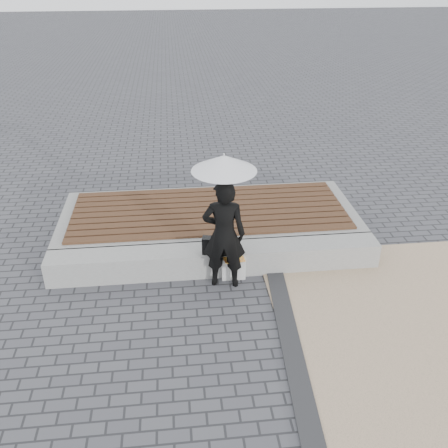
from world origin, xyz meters
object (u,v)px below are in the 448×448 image
Objects in this scene: parasol at (224,163)px; canvas_tote at (233,267)px; woman at (224,235)px; handbag at (215,246)px; seating_ledge at (216,259)px.

canvas_tote is (0.15, 0.13, -1.72)m from parasol.
woman is at bearing 180.00° from parasol.
parasol is 2.97× the size of handbag.
canvas_tote is at bearing -42.93° from seating_ledge.
woman is at bearing -140.20° from canvas_tote.
woman reaches higher than seating_ledge.
handbag is (-0.11, 0.20, -0.30)m from woman.
canvas_tote is at bearing 39.31° from parasol.
woman reaches higher than handbag.
seating_ledge is at bearing -66.70° from woman.
handbag is at bearing 163.86° from canvas_tote.
canvas_tote is (0.15, 0.13, -0.65)m from woman.
woman is 1.07m from parasol.
woman is (0.09, -0.35, 0.63)m from seating_ledge.
handbag reaches higher than canvas_tote.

